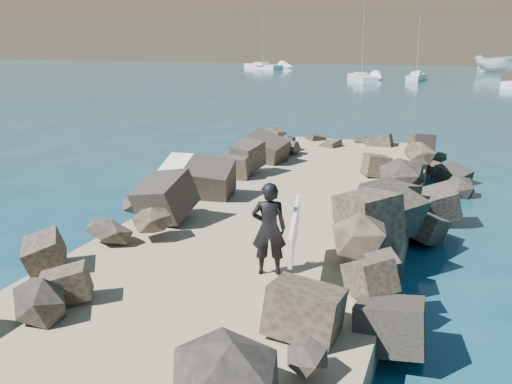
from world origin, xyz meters
TOP-DOWN VIEW (x-y plane):
  - ground at (0.00, 0.00)m, footprint 800.00×800.00m
  - jetty at (0.00, -2.00)m, footprint 6.00×26.00m
  - riprap_left at (-2.90, -1.50)m, footprint 2.60×22.00m
  - riprap_right at (2.90, -1.50)m, footprint 2.60×22.00m
  - surfboard_resting at (-3.15, 1.07)m, footprint 1.03×2.68m
  - boat_imported at (8.21, 73.14)m, footprint 6.48×5.32m
  - surfer_with_board at (0.98, -2.92)m, footprint 1.04×2.01m
  - sailboat_e at (-24.80, 72.55)m, footprint 7.47×6.38m
  - sailboat_b at (-0.78, 54.54)m, footprint 1.80×5.97m
  - sailboat_a at (-6.25, 51.15)m, footprint 4.18×6.92m

SIDE VIEW (x-z plane):
  - ground at x=0.00m, z-range 0.00..0.00m
  - jetty at x=0.00m, z-range 0.00..0.60m
  - sailboat_e at x=-24.80m, z-range -4.48..5.17m
  - sailboat_a at x=-6.25m, z-range -3.82..4.51m
  - sailboat_b at x=-0.78m, z-range -3.26..3.96m
  - riprap_left at x=-2.90m, z-range 0.00..1.00m
  - riprap_right at x=2.90m, z-range 0.00..1.00m
  - surfboard_resting at x=-3.15m, z-range 1.00..1.09m
  - boat_imported at x=8.21m, z-range 0.00..2.40m
  - surfer_with_board at x=0.98m, z-range 0.61..2.25m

